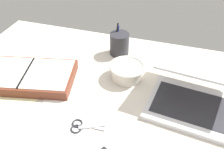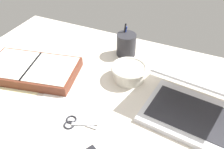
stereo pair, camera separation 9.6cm
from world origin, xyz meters
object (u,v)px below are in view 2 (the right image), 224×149
at_px(scissors, 74,123).
at_px(bowl, 129,72).
at_px(planner, 32,70).
at_px(pen_cup, 126,44).
at_px(laptop, 194,100).

bearing_deg(scissors, bowl, 61.29).
bearing_deg(scissors, planner, 138.17).
xyz_separation_m(bowl, planner, (-0.39, -0.14, -0.01)).
xyz_separation_m(pen_cup, planner, (-0.31, -0.31, -0.03)).
bearing_deg(scissors, laptop, 19.24).
xyz_separation_m(laptop, bowl, (-0.28, 0.07, -0.02)).
height_order(planner, scissors, planner).
bearing_deg(laptop, planner, -167.65).
bearing_deg(bowl, planner, -160.26).
bearing_deg(planner, scissors, -40.45).
bearing_deg(bowl, laptop, -14.98).
relative_size(pen_cup, planner, 0.35).
relative_size(bowl, pen_cup, 1.02).
bearing_deg(planner, laptop, -6.52).
bearing_deg(pen_cup, scissors, -90.20).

